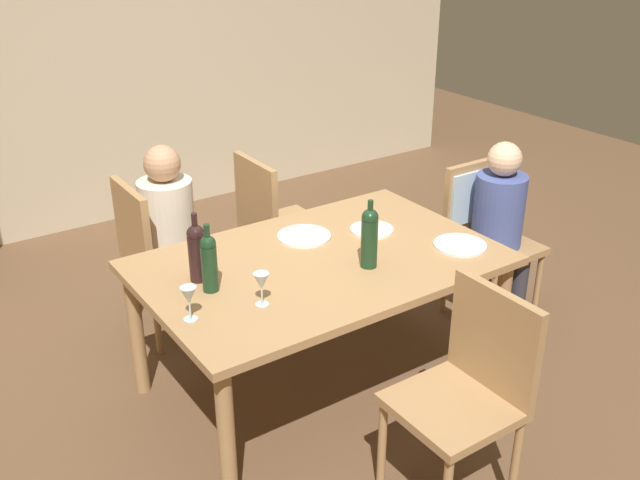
{
  "coord_description": "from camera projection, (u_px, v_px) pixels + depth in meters",
  "views": [
    {
      "loc": [
        -1.72,
        -2.52,
        2.26
      ],
      "look_at": [
        0.0,
        0.0,
        0.83
      ],
      "focal_mm": 40.41,
      "sensor_mm": 36.0,
      "label": 1
    }
  ],
  "objects": [
    {
      "name": "ground_plane",
      "position": [
        320.0,
        385.0,
        3.72
      ],
      "size": [
        10.0,
        10.0,
        0.0
      ],
      "primitive_type": "plane",
      "color": "brown"
    },
    {
      "name": "rear_room_partition",
      "position": [
        106.0,
        41.0,
        5.2
      ],
      "size": [
        6.4,
        0.12,
        2.7
      ],
      "primitive_type": "cube",
      "color": "beige",
      "rests_on": "ground_plane"
    },
    {
      "name": "dining_table",
      "position": [
        320.0,
        273.0,
        3.44
      ],
      "size": [
        1.68,
        1.09,
        0.73
      ],
      "color": "#A87F51",
      "rests_on": "ground_plane"
    },
    {
      "name": "chair_right_end",
      "position": [
        481.0,
        218.0,
        4.18
      ],
      "size": [
        0.44,
        0.46,
        0.92
      ],
      "rotation": [
        0.0,
        0.0,
        3.14
      ],
      "color": "#A87F51",
      "rests_on": "ground_plane"
    },
    {
      "name": "chair_far_left",
      "position": [
        155.0,
        249.0,
        3.95
      ],
      "size": [
        0.44,
        0.44,
        0.92
      ],
      "rotation": [
        0.0,
        0.0,
        -1.57
      ],
      "color": "#A87F51",
      "rests_on": "ground_plane"
    },
    {
      "name": "chair_near",
      "position": [
        470.0,
        384.0,
        2.84
      ],
      "size": [
        0.44,
        0.44,
        0.92
      ],
      "rotation": [
        0.0,
        0.0,
        1.57
      ],
      "color": "#A87F51",
      "rests_on": "ground_plane"
    },
    {
      "name": "chair_far_right",
      "position": [
        273.0,
        218.0,
        4.33
      ],
      "size": [
        0.44,
        0.44,
        0.92
      ],
      "rotation": [
        0.0,
        0.0,
        -1.57
      ],
      "color": "#A87F51",
      "rests_on": "ground_plane"
    },
    {
      "name": "person_woman_host",
      "position": [
        501.0,
        221.0,
        4.05
      ],
      "size": [
        0.28,
        0.33,
        1.09
      ],
      "rotation": [
        0.0,
        0.0,
        3.14
      ],
      "color": "#33333D",
      "rests_on": "ground_plane"
    },
    {
      "name": "person_man_bearded",
      "position": [
        173.0,
        226.0,
        3.96
      ],
      "size": [
        0.34,
        0.3,
        1.11
      ],
      "rotation": [
        0.0,
        0.0,
        -1.57
      ],
      "color": "#33333D",
      "rests_on": "ground_plane"
    },
    {
      "name": "wine_bottle_tall_green",
      "position": [
        369.0,
        236.0,
        3.28
      ],
      "size": [
        0.08,
        0.08,
        0.33
      ],
      "color": "#19381E",
      "rests_on": "dining_table"
    },
    {
      "name": "wine_bottle_dark_red",
      "position": [
        197.0,
        251.0,
        3.16
      ],
      "size": [
        0.08,
        0.08,
        0.32
      ],
      "color": "black",
      "rests_on": "dining_table"
    },
    {
      "name": "wine_bottle_short_olive",
      "position": [
        209.0,
        261.0,
        3.08
      ],
      "size": [
        0.07,
        0.07,
        0.31
      ],
      "color": "#19381E",
      "rests_on": "dining_table"
    },
    {
      "name": "wine_glass_near_left",
      "position": [
        261.0,
        282.0,
        2.98
      ],
      "size": [
        0.07,
        0.07,
        0.15
      ],
      "color": "silver",
      "rests_on": "dining_table"
    },
    {
      "name": "wine_glass_centre",
      "position": [
        189.0,
        297.0,
        2.87
      ],
      "size": [
        0.07,
        0.07,
        0.15
      ],
      "color": "silver",
      "rests_on": "dining_table"
    },
    {
      "name": "dinner_plate_host",
      "position": [
        460.0,
        245.0,
        3.53
      ],
      "size": [
        0.26,
        0.26,
        0.01
      ],
      "primitive_type": "cylinder",
      "color": "white",
      "rests_on": "dining_table"
    },
    {
      "name": "dinner_plate_guest_left",
      "position": [
        372.0,
        230.0,
        3.7
      ],
      "size": [
        0.22,
        0.22,
        0.01
      ],
      "primitive_type": "cylinder",
      "color": "white",
      "rests_on": "dining_table"
    },
    {
      "name": "dinner_plate_guest_right",
      "position": [
        304.0,
        236.0,
        3.63
      ],
      "size": [
        0.27,
        0.27,
        0.01
      ],
      "primitive_type": "cylinder",
      "color": "white",
      "rests_on": "dining_table"
    }
  ]
}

